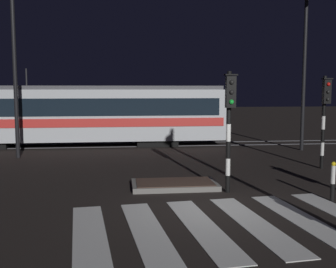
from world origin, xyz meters
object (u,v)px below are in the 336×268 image
(traffic_light_median_centre, at_px, (230,113))
(bollard_island_edge, at_px, (333,182))
(street_lamp_trackside_left, at_px, (13,49))
(traffic_light_corner_far_right, at_px, (325,108))
(tram, at_px, (74,114))
(street_lamp_trackside_right, at_px, (307,52))

(traffic_light_median_centre, xyz_separation_m, bollard_island_edge, (2.58, -1.25, -1.81))
(street_lamp_trackside_left, height_order, bollard_island_edge, street_lamp_trackside_left)
(traffic_light_corner_far_right, xyz_separation_m, tram, (-10.23, 7.73, -0.61))
(bollard_island_edge, bearing_deg, traffic_light_median_centre, 154.10)
(street_lamp_trackside_left, bearing_deg, tram, 61.82)
(bollard_island_edge, bearing_deg, tram, 123.91)
(traffic_light_median_centre, distance_m, bollard_island_edge, 3.39)
(street_lamp_trackside_left, bearing_deg, traffic_light_corner_far_right, -17.11)
(street_lamp_trackside_right, bearing_deg, bollard_island_edge, -110.14)
(tram, bearing_deg, street_lamp_trackside_right, -15.07)
(bollard_island_edge, bearing_deg, traffic_light_corner_far_right, 65.97)
(traffic_light_corner_far_right, bearing_deg, bollard_island_edge, -114.03)
(street_lamp_trackside_left, bearing_deg, bollard_island_edge, -38.77)
(traffic_light_median_centre, height_order, street_lamp_trackside_right, street_lamp_trackside_right)
(tram, bearing_deg, traffic_light_median_centre, -62.81)
(street_lamp_trackside_right, relative_size, tram, 0.48)
(bollard_island_edge, bearing_deg, street_lamp_trackside_right, 69.86)
(tram, height_order, bollard_island_edge, tram)
(traffic_light_corner_far_right, distance_m, tram, 12.83)
(traffic_light_median_centre, bearing_deg, street_lamp_trackside_left, 137.73)
(tram, bearing_deg, traffic_light_corner_far_right, -37.08)
(street_lamp_trackside_right, xyz_separation_m, street_lamp_trackside_left, (-13.67, -0.82, -0.06))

